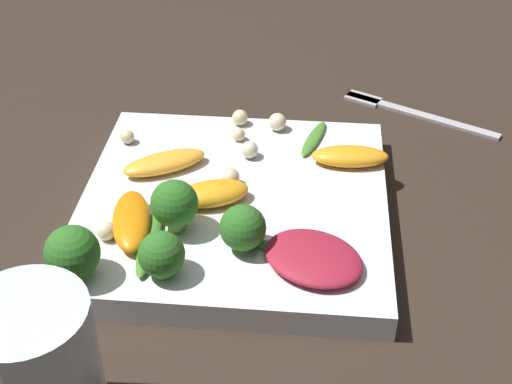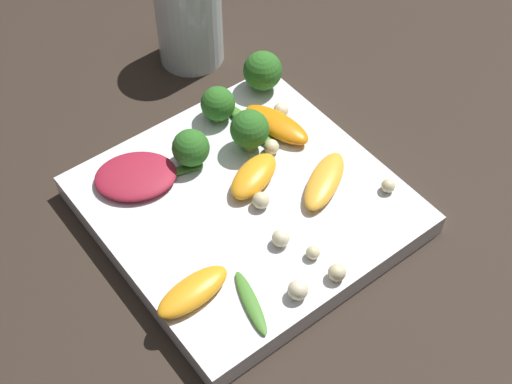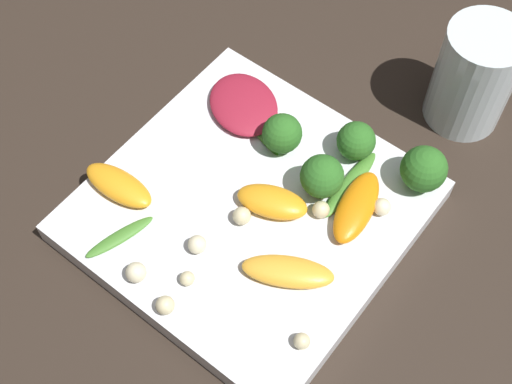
{
  "view_description": "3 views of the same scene",
  "coord_description": "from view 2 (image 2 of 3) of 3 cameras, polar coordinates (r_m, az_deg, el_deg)",
  "views": [
    {
      "loc": [
        0.07,
        -0.5,
        0.41
      ],
      "look_at": [
        0.02,
        -0.0,
        0.03
      ],
      "focal_mm": 50.0,
      "sensor_mm": 36.0,
      "label": 1
    },
    {
      "loc": [
        0.26,
        0.35,
        0.56
      ],
      "look_at": [
        -0.01,
        0.01,
        0.03
      ],
      "focal_mm": 50.0,
      "sensor_mm": 36.0,
      "label": 2
    },
    {
      "loc": [
        -0.21,
        0.25,
        0.58
      ],
      "look_at": [
        -0.0,
        -0.01,
        0.03
      ],
      "focal_mm": 50.0,
      "sensor_mm": 36.0,
      "label": 3
    }
  ],
  "objects": [
    {
      "name": "orange_segment_3",
      "position": [
        0.69,
        -0.18,
        1.29
      ],
      "size": [
        0.07,
        0.05,
        0.02
      ],
      "color": "orange",
      "rests_on": "plate"
    },
    {
      "name": "macadamia_nut_3",
      "position": [
        0.62,
        3.38,
        -7.82
      ],
      "size": [
        0.02,
        0.02,
        0.02
      ],
      "color": "beige",
      "rests_on": "plate"
    },
    {
      "name": "orange_segment_2",
      "position": [
        0.69,
        5.5,
        0.9
      ],
      "size": [
        0.08,
        0.06,
        0.02
      ],
      "color": "#FCAD33",
      "rests_on": "plate"
    },
    {
      "name": "broccoli_floret_0",
      "position": [
        0.7,
        -5.24,
        3.52
      ],
      "size": [
        0.04,
        0.04,
        0.04
      ],
      "color": "#84AD5B",
      "rests_on": "plate"
    },
    {
      "name": "ground_plane",
      "position": [
        0.71,
        -0.83,
        -1.68
      ],
      "size": [
        2.4,
        2.4,
        0.0
      ],
      "primitive_type": "plane",
      "color": "#2D231C"
    },
    {
      "name": "radicchio_leaf_0",
      "position": [
        0.7,
        -9.6,
        1.26
      ],
      "size": [
        0.1,
        0.09,
        0.01
      ],
      "color": "maroon",
      "rests_on": "plate"
    },
    {
      "name": "arugula_sprig_0",
      "position": [
        0.62,
        -0.42,
        -8.84
      ],
      "size": [
        0.03,
        0.07,
        0.01
      ],
      "color": "#47842D",
      "rests_on": "plate"
    },
    {
      "name": "arugula_sprig_1",
      "position": [
        0.75,
        -0.43,
        5.33
      ],
      "size": [
        0.02,
        0.09,
        0.01
      ],
      "color": "#47842D",
      "rests_on": "plate"
    },
    {
      "name": "macadamia_nut_5",
      "position": [
        0.67,
        0.39,
        -0.67
      ],
      "size": [
        0.02,
        0.02,
        0.02
      ],
      "color": "beige",
      "rests_on": "plate"
    },
    {
      "name": "macadamia_nut_6",
      "position": [
        0.64,
        4.58,
        -4.85
      ],
      "size": [
        0.01,
        0.01,
        0.01
      ],
      "color": "beige",
      "rests_on": "plate"
    },
    {
      "name": "macadamia_nut_0",
      "position": [
        0.76,
        2.02,
        6.57
      ],
      "size": [
        0.02,
        0.02,
        0.02
      ],
      "color": "beige",
      "rests_on": "plate"
    },
    {
      "name": "broccoli_floret_2",
      "position": [
        0.78,
        0.54,
        9.67
      ],
      "size": [
        0.04,
        0.04,
        0.05
      ],
      "color": "#7A9E51",
      "rests_on": "plate"
    },
    {
      "name": "macadamia_nut_2",
      "position": [
        0.63,
        6.49,
        -6.42
      ],
      "size": [
        0.02,
        0.02,
        0.02
      ],
      "color": "beige",
      "rests_on": "plate"
    },
    {
      "name": "orange_segment_0",
      "position": [
        0.62,
        -5.08,
        -7.95
      ],
      "size": [
        0.07,
        0.03,
        0.02
      ],
      "color": "orange",
      "rests_on": "plate"
    },
    {
      "name": "plate",
      "position": [
        0.7,
        -0.84,
        -1.05
      ],
      "size": [
        0.27,
        0.27,
        0.02
      ],
      "color": "white",
      "rests_on": "ground_plane"
    },
    {
      "name": "arugula_sprig_2",
      "position": [
        0.71,
        -7.26,
        1.45
      ],
      "size": [
        0.07,
        0.04,
        0.0
      ],
      "color": "#47842D",
      "rests_on": "plate"
    },
    {
      "name": "broccoli_floret_3",
      "position": [
        0.75,
        -3.07,
        7.03
      ],
      "size": [
        0.04,
        0.04,
        0.04
      ],
      "color": "#84AD5B",
      "rests_on": "plate"
    },
    {
      "name": "drinking_glass",
      "position": [
        0.84,
        -5.38,
        13.64
      ],
      "size": [
        0.08,
        0.08,
        0.11
      ],
      "color": "silver",
      "rests_on": "ground_plane"
    },
    {
      "name": "orange_segment_1",
      "position": [
        0.74,
        1.65,
        5.42
      ],
      "size": [
        0.05,
        0.08,
        0.02
      ],
      "color": "orange",
      "rests_on": "plate"
    },
    {
      "name": "macadamia_nut_7",
      "position": [
        0.65,
        2.0,
        -3.7
      ],
      "size": [
        0.02,
        0.02,
        0.02
      ],
      "color": "beige",
      "rests_on": "plate"
    },
    {
      "name": "macadamia_nut_4",
      "position": [
        0.7,
        10.54,
        0.5
      ],
      "size": [
        0.01,
        0.01,
        0.01
      ],
      "color": "beige",
      "rests_on": "plate"
    },
    {
      "name": "macadamia_nut_1",
      "position": [
        0.72,
        1.24,
        3.63
      ],
      "size": [
        0.02,
        0.02,
        0.02
      ],
      "color": "beige",
      "rests_on": "plate"
    },
    {
      "name": "broccoli_floret_1",
      "position": [
        0.71,
        -0.52,
        5.0
      ],
      "size": [
        0.04,
        0.04,
        0.05
      ],
      "color": "#7A9E51",
      "rests_on": "plate"
    }
  ]
}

